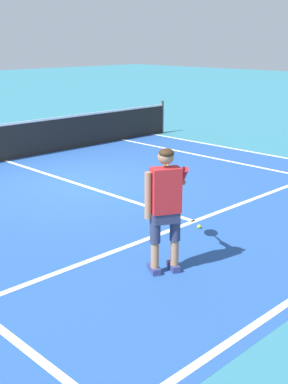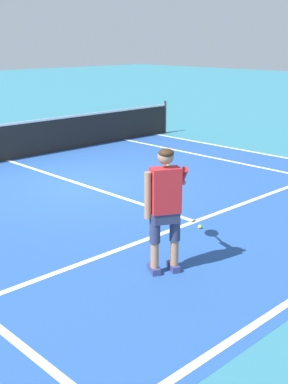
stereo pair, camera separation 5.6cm
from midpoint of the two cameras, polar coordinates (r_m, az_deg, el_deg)
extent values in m
plane|color=teal|center=(11.09, -7.74, 0.92)|extent=(80.00, 80.00, 0.00)
cube|color=#234C93|center=(10.02, -2.78, -0.67)|extent=(10.98, 9.41, 0.00)
cube|color=white|center=(8.77, 5.51, -3.33)|extent=(8.23, 0.10, 0.01)
cube|color=white|center=(10.99, -7.33, 0.81)|extent=(0.10, 6.40, 0.01)
cube|color=white|center=(13.02, 10.86, 3.18)|extent=(0.10, 9.01, 0.01)
cube|color=white|center=(14.15, 14.07, 4.06)|extent=(0.10, 9.01, 0.01)
cylinder|color=#333338|center=(17.11, 2.01, 8.53)|extent=(0.08, 0.08, 1.07)
cube|color=black|center=(13.51, -15.71, 5.31)|extent=(11.84, 0.02, 0.91)
cube|color=white|center=(13.43, -15.88, 7.33)|extent=(11.84, 0.03, 0.06)
cube|color=navy|center=(6.89, 0.90, -8.73)|extent=(0.23, 0.30, 0.09)
cube|color=navy|center=(6.97, 3.11, -8.43)|extent=(0.23, 0.30, 0.09)
cylinder|color=#A37556|center=(6.76, 1.01, -7.15)|extent=(0.11, 0.11, 0.36)
cylinder|color=#2D3351|center=(6.61, 1.03, -4.10)|extent=(0.14, 0.14, 0.41)
cylinder|color=#A37556|center=(6.84, 3.26, -6.86)|extent=(0.11, 0.11, 0.36)
cylinder|color=#2D3351|center=(6.70, 3.31, -3.84)|extent=(0.14, 0.14, 0.41)
cube|color=#2D3351|center=(6.60, 2.19, -2.63)|extent=(0.39, 0.33, 0.20)
cube|color=red|center=(6.49, 2.23, 0.20)|extent=(0.44, 0.37, 0.60)
cylinder|color=#A37556|center=(6.43, 0.20, -0.41)|extent=(0.09, 0.09, 0.62)
cylinder|color=red|center=(6.62, 4.16, 1.85)|extent=(0.20, 0.27, 0.29)
cylinder|color=#A37556|center=(6.86, 3.82, 1.18)|extent=(0.21, 0.29, 0.14)
sphere|color=#A37556|center=(6.39, 2.24, 4.05)|extent=(0.21, 0.21, 0.21)
ellipsoid|color=#382314|center=(6.36, 2.31, 4.45)|extent=(0.27, 0.27, 0.12)
cylinder|color=#232326|center=(7.07, 3.30, 1.42)|extent=(0.12, 0.19, 0.03)
cylinder|color=yellow|center=(7.21, 2.89, 1.72)|extent=(0.07, 0.10, 0.02)
torus|color=yellow|center=(7.38, 2.40, 2.08)|extent=(0.16, 0.27, 0.30)
cylinder|color=silver|center=(7.38, 2.40, 2.08)|extent=(0.12, 0.22, 0.25)
sphere|color=#CCE02D|center=(8.45, 6.09, -3.93)|extent=(0.07, 0.07, 0.07)
camera|label=1|loc=(0.03, -90.24, -0.07)|focal=46.98mm
camera|label=2|loc=(0.03, 89.76, 0.07)|focal=46.98mm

